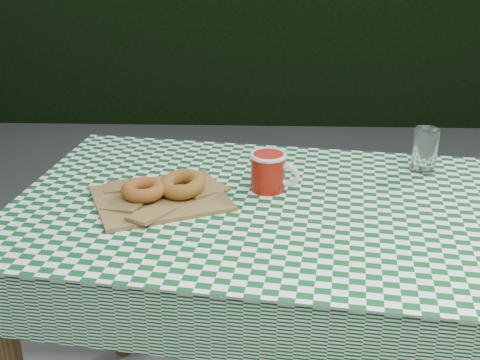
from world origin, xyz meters
The scene contains 7 objects.
table centered at (-0.11, 0.05, 0.38)m, with size 1.12×0.75×0.75m, color #4F2F1B.
tablecloth centered at (-0.11, 0.05, 0.75)m, with size 1.14×0.77×0.01m, color #0B471B.
paper_bag centered at (-0.33, 0.05, 0.76)m, with size 0.30×0.24×0.02m, color olive.
bagel_front centered at (-0.37, 0.04, 0.79)m, with size 0.10×0.10×0.03m, color #A05721.
bagel_back centered at (-0.28, 0.07, 0.79)m, with size 0.11×0.11×0.04m, color #8E5B1D.
coffee_mug centered at (-0.08, 0.12, 0.80)m, with size 0.17×0.17×0.09m, color maroon, non-canonical shape.
drinking_glass centered at (0.33, 0.26, 0.81)m, with size 0.06×0.06×0.12m, color white.
Camera 1 is at (-0.10, -1.23, 1.38)m, focal length 45.65 mm.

